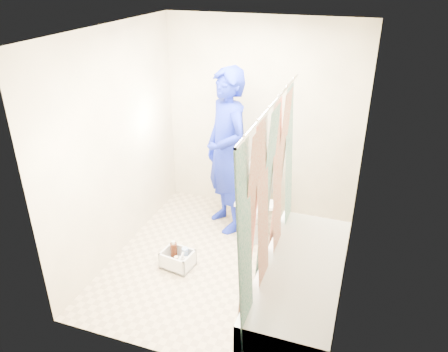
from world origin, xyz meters
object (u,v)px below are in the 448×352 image
(plumber, at_px, (227,152))
(cleaning_caddy, at_px, (178,260))
(toilet, at_px, (257,203))
(bathtub, at_px, (300,286))

(plumber, xyz_separation_m, cleaning_caddy, (-0.21, -0.96, -0.88))
(toilet, relative_size, cleaning_caddy, 2.11)
(toilet, xyz_separation_m, cleaning_caddy, (-0.58, -0.96, -0.28))
(bathtub, distance_m, plumber, 1.74)
(toilet, height_order, plumber, plumber)
(cleaning_caddy, bearing_deg, plumber, 86.50)
(plumber, distance_m, cleaning_caddy, 1.31)
(bathtub, relative_size, plumber, 0.91)
(bathtub, bearing_deg, toilet, 122.26)
(plumber, relative_size, cleaning_caddy, 5.52)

